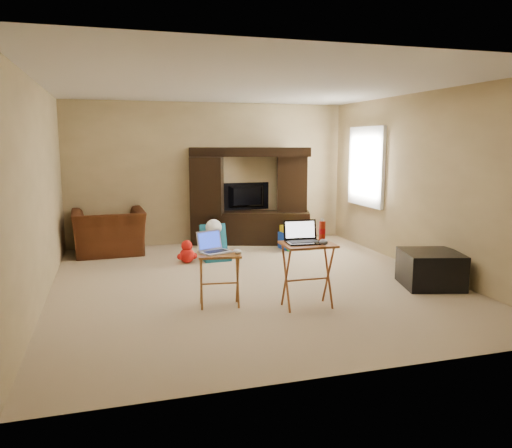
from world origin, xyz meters
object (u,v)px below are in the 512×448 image
object	(u,v)px
laptop_right	(304,232)
water_bottle	(322,231)
television	(247,197)
ottoman	(431,269)
tray_table_right	(307,275)
mouse_right	(324,242)
push_toy	(296,237)
laptop_left	(216,242)
mouse_left	(237,251)
recliner	(109,232)
tray_table_left	(219,280)
entertainment_center	(250,196)
plush_toy	(187,251)
child_rocker	(215,242)

from	to	relation	value
laptop_right	water_bottle	size ratio (longest dim) A/B	1.70
television	ottoman	size ratio (longest dim) A/B	1.26
tray_table_right	laptop_right	world-z (taller)	laptop_right
television	mouse_right	xyz separation A→B (m)	(-0.23, -3.93, -0.07)
push_toy	tray_table_right	xyz separation A→B (m)	(-0.97, -2.89, 0.15)
laptop_right	laptop_left	bearing A→B (deg)	165.19
mouse_left	tray_table_right	bearing A→B (deg)	-17.58
push_toy	mouse_right	distance (m)	3.17
recliner	tray_table_left	distance (m)	3.29
entertainment_center	tray_table_right	world-z (taller)	entertainment_center
water_bottle	plush_toy	bearing A→B (deg)	116.60
laptop_right	child_rocker	bearing A→B (deg)	104.83
plush_toy	water_bottle	world-z (taller)	water_bottle
plush_toy	push_toy	world-z (taller)	push_toy
television	tray_table_left	xyz separation A→B (m)	(-1.28, -3.50, -0.52)
ottoman	tray_table_right	size ratio (longest dim) A/B	0.96
television	tray_table_right	xyz separation A→B (m)	(-0.36, -3.81, -0.46)
tray_table_right	water_bottle	bearing A→B (deg)	22.87
laptop_left	mouse_right	size ratio (longest dim) A/B	2.15
push_toy	mouse_left	bearing A→B (deg)	-130.93
plush_toy	mouse_left	world-z (taller)	mouse_left
child_rocker	laptop_left	world-z (taller)	laptop_left
laptop_right	plush_toy	bearing A→B (deg)	115.29
entertainment_center	push_toy	distance (m)	1.14
push_toy	laptop_right	bearing A→B (deg)	-117.64
recliner	push_toy	size ratio (longest dim) A/B	2.00
tray_table_left	ottoman	bearing A→B (deg)	7.87
ottoman	mouse_left	distance (m)	2.58
plush_toy	laptop_left	size ratio (longest dim) A/B	1.12
tray_table_right	laptop_right	size ratio (longest dim) A/B	1.91
television	water_bottle	world-z (taller)	television
television	entertainment_center	bearing A→B (deg)	87.58
ottoman	tray_table_right	distance (m)	1.84
entertainment_center	laptop_left	distance (m)	3.52
tray_table_left	water_bottle	size ratio (longest dim) A/B	2.71
push_toy	tray_table_left	size ratio (longest dim) A/B	0.93
child_rocker	laptop_left	distance (m)	2.26
tray_table_left	mouse_right	distance (m)	1.22
plush_toy	laptop_left	distance (m)	2.16
child_rocker	laptop_left	xyz separation A→B (m)	(-0.44, -2.17, 0.45)
recliner	child_rocker	world-z (taller)	recliner
recliner	water_bottle	xyz separation A→B (m)	(2.29, -3.29, 0.47)
water_bottle	television	bearing A→B (deg)	87.55
television	recliner	bearing A→B (deg)	7.56
child_rocker	laptop_left	size ratio (longest dim) A/B	1.74
entertainment_center	laptop_right	distance (m)	3.60
child_rocker	mouse_left	xyz separation A→B (m)	(-0.22, -2.27, 0.35)
recliner	tray_table_left	xyz separation A→B (m)	(1.17, -3.07, -0.06)
entertainment_center	ottoman	world-z (taller)	entertainment_center
television	ottoman	distance (m)	3.82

